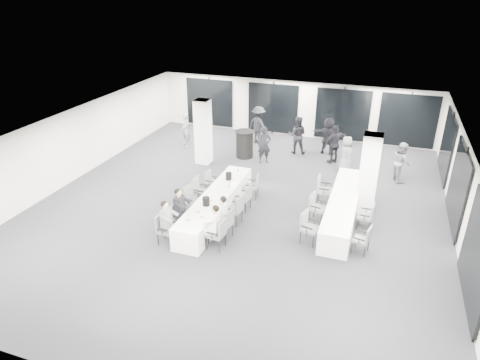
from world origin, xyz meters
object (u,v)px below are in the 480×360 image
(chair_main_right_far, at_px, (254,185))
(standing_guest_b, at_px, (297,133))
(standing_guest_c, at_px, (258,122))
(standing_guest_g, at_px, (186,128))
(chair_side_left_mid, at_px, (316,205))
(standing_guest_h, at_px, (402,159))
(standing_guest_f, at_px, (328,133))
(chair_side_left_far, at_px, (322,188))
(chair_main_left_far, at_px, (211,180))
(chair_side_right_mid, at_px, (368,215))
(chair_side_right_near, at_px, (364,238))
(chair_main_left_second, at_px, (177,215))
(standing_guest_a, at_px, (264,143))
(standing_guest_e, at_px, (346,152))
(chair_side_right_far, at_px, (371,194))
(cocktail_table, at_px, (245,144))
(chair_main_right_mid, at_px, (236,208))
(ice_bucket_near, at_px, (206,201))
(standing_guest_d, at_px, (335,142))
(ice_bucket_far, at_px, (229,176))
(chair_main_right_second, at_px, (226,222))
(banquet_table_main, at_px, (216,205))
(chair_main_right_near, at_px, (218,232))
(chair_main_left_near, at_px, (164,227))
(chair_side_left_near, at_px, (308,225))
(chair_main_left_fourth, at_px, (199,189))
(chair_main_right_fourth, at_px, (245,196))
(banquet_table_side, at_px, (343,207))

(chair_main_right_far, xyz_separation_m, standing_guest_b, (0.52, 4.96, 0.46))
(standing_guest_c, xyz_separation_m, standing_guest_g, (-3.19, -1.51, -0.14))
(chair_side_left_mid, height_order, standing_guest_h, standing_guest_h)
(standing_guest_c, height_order, standing_guest_f, standing_guest_c)
(chair_main_right_far, xyz_separation_m, chair_side_left_far, (2.42, 0.43, 0.06))
(chair_main_left_far, bearing_deg, chair_side_right_mid, 89.14)
(chair_side_right_near, bearing_deg, chair_main_left_second, 108.49)
(chair_side_right_mid, height_order, standing_guest_f, standing_guest_f)
(standing_guest_a, bearing_deg, standing_guest_e, -27.76)
(chair_side_right_far, distance_m, standing_guest_e, 3.19)
(cocktail_table, xyz_separation_m, chair_main_right_mid, (1.60, -5.67, -0.06))
(ice_bucket_near, bearing_deg, standing_guest_a, 87.33)
(standing_guest_b, height_order, standing_guest_d, standing_guest_b)
(cocktail_table, relative_size, chair_main_right_mid, 1.24)
(chair_side_left_mid, distance_m, ice_bucket_far, 3.34)
(standing_guest_a, xyz_separation_m, standing_guest_g, (-4.16, 0.83, -0.02))
(chair_main_left_far, height_order, standing_guest_f, standing_guest_f)
(chair_side_left_far, bearing_deg, chair_side_right_mid, 49.80)
(standing_guest_e, relative_size, ice_bucket_far, 6.64)
(chair_side_right_mid, bearing_deg, chair_side_right_far, 2.93)
(chair_main_right_second, relative_size, standing_guest_c, 0.48)
(banquet_table_main, bearing_deg, standing_guest_d, 62.20)
(chair_side_right_mid, xyz_separation_m, standing_guest_h, (0.95, 4.26, 0.38))
(chair_main_right_second, bearing_deg, chair_main_right_near, -169.56)
(chair_main_right_near, height_order, ice_bucket_near, ice_bucket_near)
(chair_main_right_far, xyz_separation_m, standing_guest_d, (2.30, 4.31, 0.45))
(chair_main_left_near, bearing_deg, ice_bucket_near, 149.30)
(ice_bucket_near, bearing_deg, chair_main_left_far, 109.36)
(chair_main_right_mid, height_order, chair_side_left_mid, chair_main_right_mid)
(chair_main_left_near, bearing_deg, cocktail_table, -179.97)
(chair_main_right_second, bearing_deg, chair_main_left_near, 127.21)
(chair_main_left_second, height_order, standing_guest_f, standing_guest_f)
(chair_main_left_near, distance_m, standing_guest_d, 8.98)
(banquet_table_main, distance_m, standing_guest_e, 6.41)
(standing_guest_b, bearing_deg, chair_side_left_near, 96.07)
(chair_main_left_fourth, relative_size, chair_main_right_near, 1.04)
(chair_main_left_far, bearing_deg, chair_main_right_fourth, 68.29)
(chair_main_left_fourth, xyz_separation_m, chair_main_right_near, (1.67, -2.37, -0.02))
(standing_guest_c, height_order, standing_guest_e, standing_guest_c)
(chair_main_left_near, relative_size, chair_side_right_far, 1.11)
(banquet_table_side, bearing_deg, banquet_table_main, -163.47)
(chair_side_right_mid, relative_size, standing_guest_a, 0.50)
(standing_guest_d, bearing_deg, chair_main_left_far, 5.83)
(banquet_table_main, xyz_separation_m, chair_main_left_second, (-0.83, -1.25, 0.12))
(chair_main_right_mid, relative_size, chair_side_right_near, 1.12)
(chair_main_right_near, height_order, chair_side_right_far, chair_main_right_near)
(standing_guest_b, height_order, ice_bucket_far, standing_guest_b)
(chair_main_right_mid, bearing_deg, standing_guest_b, 3.71)
(chair_side_right_mid, bearing_deg, standing_guest_d, 21.63)
(chair_main_right_far, distance_m, ice_bucket_near, 2.57)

